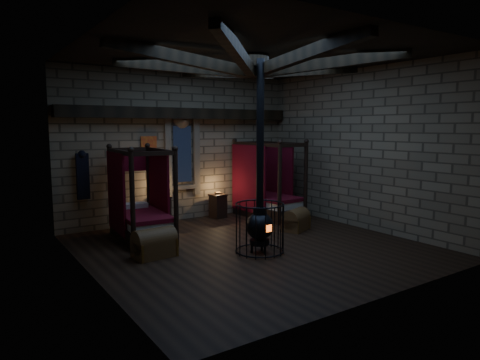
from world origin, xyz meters
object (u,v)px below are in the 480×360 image
trunk_left (154,244)px  stove (260,223)px  bed_left (141,216)px  bed_right (267,198)px  trunk_right (296,221)px

trunk_left → stove: size_ratio=0.22×
bed_left → bed_right: size_ratio=0.97×
bed_right → trunk_left: 4.81m
trunk_right → stove: bearing=-174.3°
trunk_left → stove: (1.99, -0.96, 0.36)m
trunk_left → bed_left: bearing=73.8°
bed_right → stove: 3.77m
trunk_right → bed_right: bearing=53.4°
trunk_right → stove: 2.28m
bed_left → trunk_left: size_ratio=2.44×
trunk_left → trunk_right: size_ratio=0.97×
trunk_left → stove: bearing=-30.3°
bed_left → stove: 3.05m
bed_right → trunk_right: 1.89m
bed_right → trunk_right: bed_right is taller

